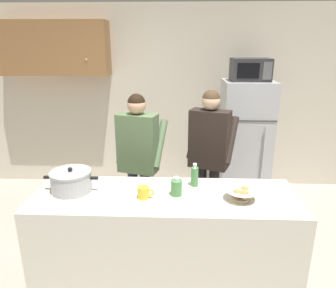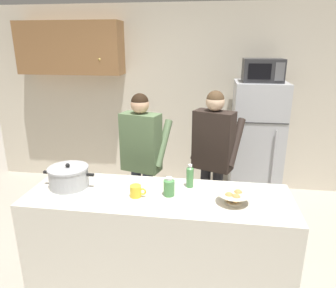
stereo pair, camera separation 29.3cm
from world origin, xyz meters
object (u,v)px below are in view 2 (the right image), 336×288
(refrigerator, at_px, (256,143))
(person_by_sink, at_px, (213,149))
(cooking_pot, at_px, (69,177))
(bread_bowl, at_px, (234,197))
(coffee_mug, at_px, (136,191))
(person_near_pot, at_px, (142,150))
(microwave, at_px, (263,70))
(bottle_near_edge, at_px, (169,186))
(bottle_mid_counter, at_px, (190,176))

(refrigerator, relative_size, person_by_sink, 0.99)
(cooking_pot, bearing_deg, person_by_sink, 37.03)
(cooking_pot, bearing_deg, bread_bowl, -4.28)
(bread_bowl, bearing_deg, cooking_pot, 175.72)
(person_by_sink, distance_m, coffee_mug, 1.17)
(person_near_pot, xyz_separation_m, coffee_mug, (0.16, -0.89, -0.03))
(coffee_mug, relative_size, bread_bowl, 0.52)
(microwave, relative_size, cooking_pot, 1.08)
(refrigerator, bearing_deg, bottle_near_edge, -116.02)
(microwave, xyz_separation_m, bottle_mid_counter, (-0.75, -1.65, -0.74))
(refrigerator, distance_m, bottle_mid_counter, 1.84)
(cooking_pot, relative_size, bottle_near_edge, 2.86)
(microwave, bearing_deg, cooking_pot, -134.56)
(microwave, xyz_separation_m, person_by_sink, (-0.56, -0.88, -0.75))
(person_near_pot, xyz_separation_m, bottle_mid_counter, (0.56, -0.65, 0.02))
(bread_bowl, distance_m, bottle_mid_counter, 0.43)
(bread_bowl, relative_size, bottle_mid_counter, 1.25)
(person_by_sink, distance_m, bread_bowl, 1.02)
(refrigerator, distance_m, microwave, 0.95)
(coffee_mug, bearing_deg, refrigerator, 58.81)
(refrigerator, height_order, bottle_mid_counter, refrigerator)
(microwave, height_order, bread_bowl, microwave)
(coffee_mug, bearing_deg, bread_bowl, 0.01)
(refrigerator, height_order, microwave, microwave)
(person_near_pot, xyz_separation_m, person_by_sink, (0.75, 0.12, 0.02))
(bottle_mid_counter, bearing_deg, coffee_mug, -149.49)
(refrigerator, height_order, bread_bowl, refrigerator)
(cooking_pot, height_order, bottle_near_edge, cooking_pot)
(microwave, distance_m, cooking_pot, 2.62)
(refrigerator, xyz_separation_m, cooking_pot, (-1.76, -1.81, 0.20))
(coffee_mug, bearing_deg, person_near_pot, 100.10)
(microwave, height_order, person_by_sink, microwave)
(person_by_sink, bearing_deg, person_near_pot, -171.20)
(refrigerator, bearing_deg, bread_bowl, -101.82)
(cooking_pot, bearing_deg, bottle_mid_counter, 7.74)
(bottle_mid_counter, bearing_deg, person_near_pot, 130.92)
(refrigerator, xyz_separation_m, coffee_mug, (-1.16, -1.91, 0.16))
(coffee_mug, distance_m, bread_bowl, 0.76)
(refrigerator, bearing_deg, bottle_mid_counter, -114.20)
(microwave, xyz_separation_m, coffee_mug, (-1.16, -1.89, -0.79))
(bottle_near_edge, bearing_deg, refrigerator, 63.98)
(bottle_near_edge, bearing_deg, bottle_mid_counter, 49.54)
(person_by_sink, distance_m, cooking_pot, 1.50)
(coffee_mug, distance_m, bottle_near_edge, 0.26)
(microwave, relative_size, person_by_sink, 0.29)
(cooking_pot, xyz_separation_m, bottle_near_edge, (0.86, -0.04, -0.01))
(refrigerator, xyz_separation_m, bread_bowl, (-0.40, -1.91, 0.16))
(bottle_mid_counter, bearing_deg, microwave, 65.51)
(person_near_pot, bearing_deg, person_by_sink, 8.80)
(person_by_sink, bearing_deg, bottle_near_edge, -109.84)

